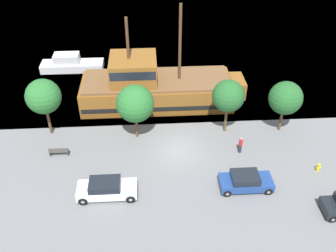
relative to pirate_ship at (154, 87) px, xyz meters
name	(u,v)px	position (x,y,z in m)	size (l,w,h in m)	color
ground_plane	(178,151)	(1.75, -7.86, -1.79)	(160.00, 160.00, 0.00)	slate
pirate_ship	(154,87)	(0.00, 0.00, 0.00)	(16.16, 5.36, 10.04)	brown
moored_boat_dockside	(71,64)	(-9.50, 7.65, -1.06)	(7.14, 2.16, 1.97)	silver
parked_car_curb_front	(246,181)	(6.45, -12.50, -1.12)	(3.96, 1.82, 1.35)	navy
parked_car_curb_mid	(107,189)	(-3.94, -12.68, -1.08)	(4.39, 1.80, 1.42)	white
fire_hydrant	(319,167)	(12.72, -11.02, -1.38)	(0.42, 0.25, 0.76)	yellow
bench_promenade_east	(59,151)	(-8.29, -7.85, -1.35)	(1.60, 0.45, 0.85)	#4C4742
pedestrian_walking_near	(240,145)	(6.96, -8.34, -1.02)	(0.32, 0.32, 1.54)	#232838
tree_row_east	(43,97)	(-9.55, -4.63, 2.08)	(3.03, 3.03, 5.40)	brown
tree_row_mideast	(135,104)	(-1.77, -5.61, 1.69)	(3.26, 3.26, 5.11)	brown
tree_row_midwest	(228,96)	(6.24, -5.21, 1.90)	(2.83, 2.83, 5.12)	brown
tree_row_west	(286,98)	(11.26, -5.39, 1.61)	(2.94, 2.94, 4.88)	brown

